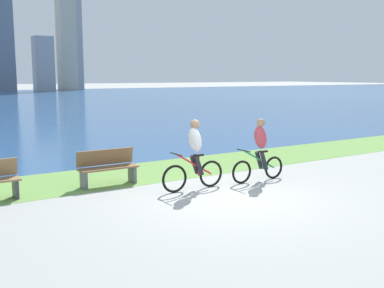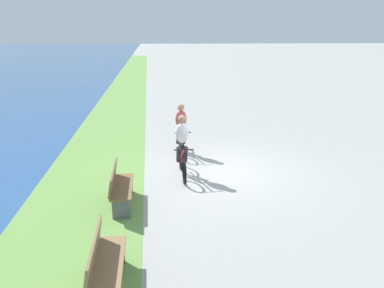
{
  "view_description": "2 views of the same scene",
  "coord_description": "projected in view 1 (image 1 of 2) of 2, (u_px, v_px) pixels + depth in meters",
  "views": [
    {
      "loc": [
        -6.03,
        -8.03,
        2.74
      ],
      "look_at": [
        -0.29,
        0.95,
        1.14
      ],
      "focal_mm": 42.76,
      "sensor_mm": 36.0,
      "label": 1
    },
    {
      "loc": [
        -9.34,
        1.88,
        3.74
      ],
      "look_at": [
        -0.21,
        0.79,
        0.92
      ],
      "focal_mm": 33.48,
      "sensor_mm": 36.0,
      "label": 2
    }
  ],
  "objects": [
    {
      "name": "grass_strip_bayside",
      "position": [
        153.0,
        171.0,
        13.21
      ],
      "size": [
        120.0,
        2.75,
        0.01
      ],
      "primitive_type": "cube",
      "color": "#6B9947",
      "rests_on": "ground"
    },
    {
      "name": "cyclist_trailing",
      "position": [
        260.0,
        150.0,
        11.89
      ],
      "size": [
        1.7,
        0.52,
        1.65
      ],
      "color": "black",
      "rests_on": "ground"
    },
    {
      "name": "cyclist_lead",
      "position": [
        194.0,
        155.0,
        10.98
      ],
      "size": [
        1.72,
        0.52,
        1.71
      ],
      "color": "black",
      "rests_on": "ground"
    },
    {
      "name": "bench_far_along_path",
      "position": [
        108.0,
        168.0,
        11.5
      ],
      "size": [
        1.5,
        0.47,
        0.9
      ],
      "color": "brown",
      "rests_on": "ground"
    },
    {
      "name": "ground_plane",
      "position": [
        225.0,
        198.0,
        10.31
      ],
      "size": [
        300.0,
        300.0,
        0.0
      ],
      "primitive_type": "plane",
      "color": "#9E9E99"
    },
    {
      "name": "city_skyline_far_shore",
      "position": [
        1.0,
        24.0,
        78.66
      ],
      "size": [
        41.77,
        9.73,
        27.49
      ],
      "color": "slate",
      "rests_on": "ground"
    }
  ]
}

